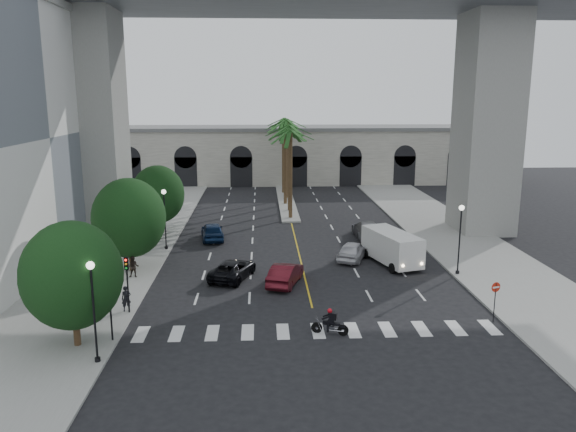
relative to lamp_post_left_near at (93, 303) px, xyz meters
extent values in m
plane|color=black|center=(11.40, 5.00, -3.22)|extent=(140.00, 140.00, 0.00)
cube|color=gray|center=(-3.60, 20.00, -3.15)|extent=(8.00, 100.00, 0.15)
cube|color=gray|center=(26.40, 20.00, -3.15)|extent=(8.00, 100.00, 0.15)
cube|color=gray|center=(11.40, 43.00, -3.12)|extent=(2.00, 24.00, 0.20)
cube|color=beige|center=(11.40, 60.00, 0.78)|extent=(70.00, 10.00, 8.00)
cube|color=slate|center=(11.40, 60.00, 5.03)|extent=(71.00, 10.50, 0.50)
cube|color=gray|center=(29.90, 27.00, 7.18)|extent=(5.00, 6.00, 20.80)
cube|color=gray|center=(-7.10, 27.00, 7.18)|extent=(5.00, 6.00, 20.80)
cylinder|color=#47331E|center=(11.40, 33.00, 1.53)|extent=(0.40, 0.40, 9.50)
cylinder|color=#47331E|center=(11.50, 37.00, 1.68)|extent=(0.40, 0.40, 9.80)
cylinder|color=#47331E|center=(11.20, 41.00, 1.43)|extent=(0.40, 0.40, 9.30)
cylinder|color=#47331E|center=(11.55, 45.00, 1.83)|extent=(0.40, 0.40, 10.10)
cylinder|color=#47331E|center=(11.30, 49.00, 1.58)|extent=(0.40, 0.40, 9.60)
cylinder|color=#47331E|center=(11.60, 53.00, 1.73)|extent=(0.40, 0.40, 9.90)
cylinder|color=#382616|center=(-1.60, 2.00, -2.05)|extent=(0.36, 0.36, 2.34)
ellipsoid|color=black|center=(-1.60, 2.00, 0.81)|extent=(5.20, 5.20, 5.72)
cylinder|color=#382616|center=(-1.60, 15.00, -2.00)|extent=(0.36, 0.36, 2.45)
ellipsoid|color=black|center=(-1.60, 15.00, 0.99)|extent=(5.44, 5.44, 5.98)
cylinder|color=#382616|center=(-1.60, 27.00, -2.09)|extent=(0.36, 0.36, 2.27)
ellipsoid|color=black|center=(-1.60, 27.00, 0.68)|extent=(5.04, 5.04, 5.54)
cylinder|color=black|center=(0.00, 0.00, -3.04)|extent=(0.28, 0.28, 0.36)
cylinder|color=black|center=(0.00, 0.00, -0.62)|extent=(0.11, 0.11, 5.00)
sphere|color=white|center=(0.00, 0.00, 1.93)|extent=(0.40, 0.40, 0.40)
cylinder|color=black|center=(0.00, 21.00, -3.04)|extent=(0.28, 0.28, 0.36)
cylinder|color=black|center=(0.00, 21.00, -0.62)|extent=(0.11, 0.11, 5.00)
sphere|color=white|center=(0.00, 21.00, 1.93)|extent=(0.40, 0.40, 0.40)
cylinder|color=black|center=(22.80, 13.00, -3.04)|extent=(0.28, 0.28, 0.36)
cylinder|color=black|center=(22.80, 13.00, -0.62)|extent=(0.11, 0.11, 5.00)
sphere|color=white|center=(22.80, 13.00, 1.93)|extent=(0.40, 0.40, 0.40)
cylinder|color=black|center=(0.10, 2.50, -1.47)|extent=(0.10, 0.10, 3.50)
cube|color=black|center=(0.10, 2.50, 0.03)|extent=(0.25, 0.18, 0.80)
cylinder|color=black|center=(0.10, 6.50, -1.47)|extent=(0.10, 0.10, 3.50)
cube|color=black|center=(0.10, 6.50, 0.03)|extent=(0.25, 0.18, 0.80)
cylinder|color=black|center=(11.31, 3.24, -2.91)|extent=(0.63, 0.28, 0.63)
cylinder|color=black|center=(12.74, 2.79, -2.91)|extent=(0.63, 0.28, 0.63)
cube|color=silver|center=(12.07, 3.00, -2.83)|extent=(0.48, 0.40, 0.27)
cube|color=black|center=(11.92, 3.05, -2.53)|extent=(0.62, 0.39, 0.21)
cube|color=black|center=(12.37, 2.91, -2.57)|extent=(0.52, 0.38, 0.13)
cylinder|color=black|center=(11.52, 3.17, -2.30)|extent=(0.20, 0.56, 0.03)
cube|color=black|center=(12.14, 2.98, -2.18)|extent=(0.38, 0.46, 0.54)
cube|color=black|center=(12.30, 2.93, -2.13)|extent=(0.23, 0.34, 0.40)
sphere|color=red|center=(12.00, 3.02, -1.82)|extent=(0.27, 0.27, 0.27)
imported|color=silver|center=(15.66, 17.46, -2.45)|extent=(3.49, 4.86, 1.54)
imported|color=#4D0F18|center=(9.90, 11.64, -2.46)|extent=(2.93, 4.92, 1.53)
imported|color=black|center=(6.12, 13.14, -2.53)|extent=(3.78, 5.44, 1.38)
imported|color=slate|center=(18.15, 24.50, -2.41)|extent=(2.30, 5.58, 1.61)
imported|color=#0F2346|center=(3.70, 24.48, -2.40)|extent=(2.59, 5.04, 1.64)
cube|color=silver|center=(18.53, 16.10, -1.74)|extent=(3.93, 6.53, 2.27)
cube|color=black|center=(19.35, 13.32, -1.46)|extent=(2.09, 0.87, 0.97)
cylinder|color=black|center=(18.11, 13.72, -2.82)|extent=(0.53, 0.85, 0.80)
cylinder|color=black|center=(20.18, 14.34, -2.82)|extent=(0.53, 0.85, 0.80)
cylinder|color=black|center=(16.87, 17.85, -2.82)|extent=(0.53, 0.85, 0.80)
cylinder|color=black|center=(18.94, 18.47, -2.82)|extent=(0.53, 0.85, 0.80)
imported|color=black|center=(-0.10, 6.75, -2.29)|extent=(0.66, 0.54, 1.57)
imported|color=black|center=(-1.09, 13.30, -2.28)|extent=(0.78, 0.61, 1.58)
cylinder|color=black|center=(21.90, 4.24, -2.01)|extent=(0.06, 0.06, 2.43)
cylinder|color=red|center=(21.90, 4.24, -1.04)|extent=(0.59, 0.21, 0.61)
cube|color=silver|center=(21.90, 4.24, -1.04)|extent=(0.45, 0.16, 0.10)
camera|label=1|loc=(8.24, -26.26, 9.94)|focal=35.00mm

